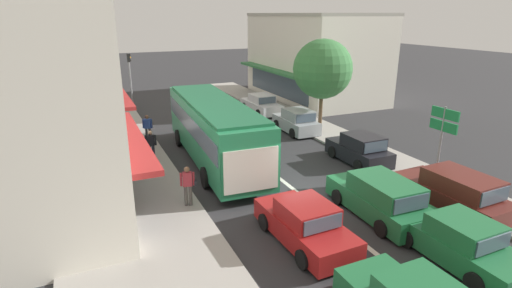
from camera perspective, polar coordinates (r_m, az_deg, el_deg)
The scene contains 22 objects.
ground_plane at distance 17.18m, azimuth 6.49°, elevation -7.31°, with size 140.00×140.00×0.00m, color #2D2D30.
lane_centre_line at distance 20.43m, azimuth 0.83°, elevation -2.93°, with size 0.20×28.00×0.01m, color silver.
sidewalk_left at distance 20.65m, azimuth -19.06°, elevation -3.55°, with size 5.20×44.00×0.14m, color #A39E96.
kerb_right at distance 25.06m, azimuth 11.83°, elevation 0.83°, with size 2.80×44.00×0.12m, color #A39E96.
shopfront_corner_near at distance 16.09m, azimuth -31.24°, elevation 4.07°, with size 7.51×9.00×8.34m.
shopfront_mid_block at distance 24.76m, azimuth -28.94°, elevation 7.01°, with size 8.52×7.70×7.06m.
shopfront_far_end at distance 32.93m, azimuth -28.06°, elevation 9.61°, with size 7.48×8.41×7.32m.
building_right_far at distance 36.83m, azimuth 8.26°, elevation 12.26°, with size 8.33×13.20×7.40m.
city_bus at distance 20.30m, azimuth -6.01°, elevation 2.41°, with size 3.14×10.97×3.23m.
sedan_adjacent_lane_trail at distance 14.08m, azimuth 27.12°, elevation -12.41°, with size 1.94×4.22×1.47m.
wagon_adjacent_lane_lead at distance 15.83m, azimuth 17.28°, elevation -7.40°, with size 2.04×4.55×1.58m.
sedan_behind_bus_mid at distance 13.66m, azimuth 7.00°, elevation -11.32°, with size 2.01×4.26×1.47m.
parked_wagon_kerb_front at distance 17.40m, azimuth 26.49°, elevation -6.19°, with size 2.05×4.56×1.58m.
parked_hatchback_kerb_second at distance 21.13m, azimuth 14.59°, elevation -0.78°, with size 1.84×3.71×1.54m.
parked_hatchback_kerb_third at distance 25.92m, azimuth 5.80°, elevation 3.20°, with size 1.86×3.72×1.54m.
parked_sedan_kerb_rear at distance 30.97m, azimuth 0.78°, elevation 5.67°, with size 1.99×4.25×1.47m.
traffic_light_downstreet at distance 35.69m, azimuth -17.59°, elevation 10.07°, with size 0.32×0.24×4.20m.
directional_road_sign at distance 18.94m, azimuth 25.17°, elevation 2.19°, with size 0.10×1.40×3.60m.
street_tree_right at distance 25.36m, azimuth 9.50°, elevation 10.49°, with size 3.67×3.67×5.93m.
pedestrian_with_handbag_near at distance 20.89m, azimuth -14.82°, elevation 0.01°, with size 0.66×0.34×1.63m.
pedestrian_browsing_midblock at distance 24.12m, azimuth -15.22°, elevation 2.38°, with size 0.54×0.33×1.63m.
pedestrian_far_walker at distance 15.78m, azimuth -9.69°, elevation -5.60°, with size 0.66×0.33×1.63m.
Camera 1 is at (-8.05, -13.28, 7.35)m, focal length 28.00 mm.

